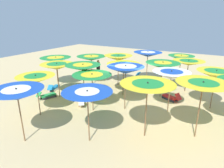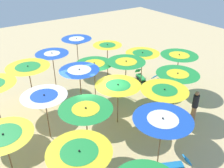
# 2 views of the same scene
# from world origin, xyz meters

# --- Properties ---
(ground) EXTENTS (40.37, 40.37, 0.04)m
(ground) POSITION_xyz_m (0.00, 0.00, -0.02)
(ground) COLOR #D1B57F
(beach_umbrella_0) EXTENTS (2.07, 2.07, 2.39)m
(beach_umbrella_0) POSITION_xyz_m (-2.04, -5.69, 2.12)
(beach_umbrella_0) COLOR brown
(beach_umbrella_0) RESTS_ON ground
(beach_umbrella_1) EXTENTS (2.00, 2.00, 2.30)m
(beach_umbrella_1) POSITION_xyz_m (0.31, -4.32, 2.03)
(beach_umbrella_1) COLOR brown
(beach_umbrella_1) RESTS_ON ground
(beach_umbrella_2) EXTENTS (2.25, 2.25, 2.50)m
(beach_umbrella_2) POSITION_xyz_m (2.20, -2.81, 2.29)
(beach_umbrella_2) COLOR brown
(beach_umbrella_2) RESTS_ON ground
(beach_umbrella_5) EXTENTS (1.92, 1.92, 2.25)m
(beach_umbrella_5) POSITION_xyz_m (-3.31, -3.78, 2.01)
(beach_umbrella_5) COLOR brown
(beach_umbrella_5) RESTS_ON ground
(beach_umbrella_6) EXTENTS (2.11, 2.11, 2.16)m
(beach_umbrella_6) POSITION_xyz_m (-1.19, -1.91, 1.94)
(beach_umbrella_6) COLOR brown
(beach_umbrella_6) RESTS_ON ground
(beach_umbrella_7) EXTENTS (2.00, 2.00, 2.56)m
(beach_umbrella_7) POSITION_xyz_m (0.26, -0.87, 2.30)
(beach_umbrella_7) COLOR brown
(beach_umbrella_7) RESTS_ON ground
(beach_umbrella_8) EXTENTS (1.97, 1.97, 2.34)m
(beach_umbrella_8) POSITION_xyz_m (2.46, 0.10, 2.08)
(beach_umbrella_8) COLOR brown
(beach_umbrella_8) RESTS_ON ground
(beach_umbrella_9) EXTENTS (2.04, 2.04, 2.29)m
(beach_umbrella_9) POSITION_xyz_m (4.48, 1.65, 2.02)
(beach_umbrella_9) COLOR brown
(beach_umbrella_9) RESTS_ON ground
(beach_umbrella_10) EXTENTS (2.08, 2.08, 2.27)m
(beach_umbrella_10) POSITION_xyz_m (-4.27, -1.37, 2.03)
(beach_umbrella_10) COLOR brown
(beach_umbrella_10) RESTS_ON ground
(beach_umbrella_11) EXTENTS (2.17, 2.17, 2.30)m
(beach_umbrella_11) POSITION_xyz_m (-2.62, -0.85, 2.06)
(beach_umbrella_11) COLOR brown
(beach_umbrella_11) RESTS_ON ground
(beach_umbrella_12) EXTENTS (2.16, 2.16, 2.23)m
(beach_umbrella_12) POSITION_xyz_m (-0.77, 0.96, 1.96)
(beach_umbrella_12) COLOR brown
(beach_umbrella_12) RESTS_ON ground
(beach_umbrella_13) EXTENTS (2.14, 2.14, 2.35)m
(beach_umbrella_13) POSITION_xyz_m (1.47, 1.94, 2.10)
(beach_umbrella_13) COLOR brown
(beach_umbrella_13) RESTS_ON ground
(beach_umbrella_14) EXTENTS (2.10, 2.10, 2.26)m
(beach_umbrella_14) POSITION_xyz_m (2.71, 3.76, 2.04)
(beach_umbrella_14) COLOR brown
(beach_umbrella_14) RESTS_ON ground
(beach_umbrella_15) EXTENTS (2.22, 2.22, 2.26)m
(beach_umbrella_15) POSITION_xyz_m (-5.86, 0.10, 2.04)
(beach_umbrella_15) COLOR brown
(beach_umbrella_15) RESTS_ON ground
(beach_umbrella_16) EXTENTS (2.18, 2.18, 2.27)m
(beach_umbrella_16) POSITION_xyz_m (-3.88, 1.78, 2.04)
(beach_umbrella_16) COLOR brown
(beach_umbrella_16) RESTS_ON ground
(beach_umbrella_17) EXTENTS (2.12, 2.12, 2.35)m
(beach_umbrella_17) POSITION_xyz_m (-2.07, 2.66, 2.10)
(beach_umbrella_17) COLOR brown
(beach_umbrella_17) RESTS_ON ground
(beach_umbrella_18) EXTENTS (2.16, 2.16, 2.51)m
(beach_umbrella_18) POSITION_xyz_m (-0.35, 4.25, 2.26)
(beach_umbrella_18) COLOR brown
(beach_umbrella_18) RESTS_ON ground
(lounger_0) EXTENTS (0.71, 1.28, 0.52)m
(lounger_0) POSITION_xyz_m (-5.47, -0.69, 0.19)
(lounger_0) COLOR silver
(lounger_0) RESTS_ON ground
(lounger_1) EXTENTS (0.75, 1.27, 0.56)m
(lounger_1) POSITION_xyz_m (-4.76, -1.98, 0.20)
(lounger_1) COLOR #333338
(lounger_1) RESTS_ON ground
(lounger_2) EXTENTS (1.22, 0.83, 0.61)m
(lounger_2) POSITION_xyz_m (-0.89, 4.68, 0.20)
(lounger_2) COLOR olive
(lounger_2) RESTS_ON ground
(lounger_3) EXTENTS (1.04, 1.19, 0.59)m
(lounger_3) POSITION_xyz_m (-2.25, -1.61, 0.20)
(lounger_3) COLOR olive
(lounger_3) RESTS_ON ground
(lounger_4) EXTENTS (1.31, 0.90, 0.61)m
(lounger_4) POSITION_xyz_m (2.24, 1.68, 0.20)
(lounger_4) COLOR #333338
(lounger_4) RESTS_ON ground
(beachgoer_0) EXTENTS (0.30, 0.30, 1.67)m
(beachgoer_0) POSITION_xyz_m (-4.08, 2.95, 0.87)
(beachgoer_0) COLOR #A3704C
(beachgoer_0) RESTS_ON ground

